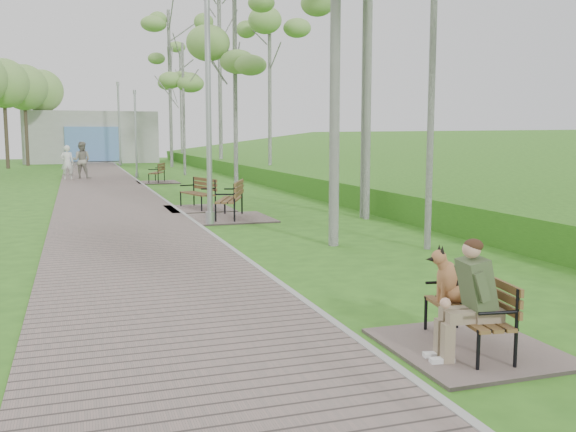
{
  "coord_description": "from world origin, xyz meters",
  "views": [
    {
      "loc": [
        -2.85,
        -2.72,
        2.25
      ],
      "look_at": [
        0.23,
        6.54,
        1.0
      ],
      "focal_mm": 40.0,
      "sensor_mm": 36.0,
      "label": 1
    }
  ],
  "objects": [
    {
      "name": "birch_mid_c",
      "position": [
        2.46,
        18.94,
        5.58
      ],
      "size": [
        2.22,
        2.22,
        7.11
      ],
      "color": "silver",
      "rests_on": "ground"
    },
    {
      "name": "bench_far",
      "position": [
        0.75,
        27.43,
        0.21
      ],
      "size": [
        1.84,
        2.05,
        1.13
      ],
      "color": "#72625C",
      "rests_on": "ground"
    },
    {
      "name": "lamp_post_far",
      "position": [
        0.28,
        44.81,
        2.77
      ],
      "size": [
        0.23,
        0.23,
        5.92
      ],
      "color": "#9FA1A7",
      "rests_on": "ground"
    },
    {
      "name": "birch_distant_b",
      "position": [
        5.19,
        47.85,
        7.37
      ],
      "size": [
        2.35,
        2.35,
        9.39
      ],
      "color": "silver",
      "rests_on": "ground"
    },
    {
      "name": "bench_third",
      "position": [
        1.02,
        13.86,
        0.24
      ],
      "size": [
        2.07,
        2.3,
        1.27
      ],
      "color": "#72625C",
      "rests_on": "ground"
    },
    {
      "name": "birch_far_b",
      "position": [
        2.9,
        32.59,
        5.81
      ],
      "size": [
        2.34,
        2.34,
        7.41
      ],
      "color": "silver",
      "rests_on": "ground"
    },
    {
      "name": "birch_far_c",
      "position": [
        5.31,
        34.26,
        9.33
      ],
      "size": [
        2.94,
        2.94,
        11.88
      ],
      "color": "silver",
      "rests_on": "ground"
    },
    {
      "name": "walkway",
      "position": [
        -1.75,
        21.5,
        0.02
      ],
      "size": [
        3.5,
        67.0,
        0.04
      ],
      "primitive_type": "cube",
      "color": "#72625C",
      "rests_on": "ground"
    },
    {
      "name": "birch_far_a",
      "position": [
        5.67,
        25.5,
        7.33
      ],
      "size": [
        2.39,
        2.39,
        9.33
      ],
      "color": "silver",
      "rests_on": "ground"
    },
    {
      "name": "building_north",
      "position": [
        -1.5,
        50.97,
        1.99
      ],
      "size": [
        10.0,
        5.2,
        4.0
      ],
      "color": "#9E9E99",
      "rests_on": "ground"
    },
    {
      "name": "pedestrian_near",
      "position": [
        -3.19,
        30.61,
        0.85
      ],
      "size": [
        0.63,
        0.41,
        1.71
      ],
      "primitive_type": "imported",
      "rotation": [
        0.0,
        0.0,
        3.13
      ],
      "color": "silver",
      "rests_on": "ground"
    },
    {
      "name": "bench_second",
      "position": [
        0.62,
        16.3,
        0.22
      ],
      "size": [
        1.9,
        2.11,
        1.17
      ],
      "color": "#72625C",
      "rests_on": "ground"
    },
    {
      "name": "pedestrian_far",
      "position": [
        -2.5,
        31.19,
        0.94
      ],
      "size": [
        1.08,
        0.95,
        1.87
      ],
      "primitive_type": "imported",
      "rotation": [
        0.0,
        0.0,
        2.83
      ],
      "color": "gray",
      "rests_on": "ground"
    },
    {
      "name": "kerb",
      "position": [
        0.0,
        21.5,
        0.03
      ],
      "size": [
        0.1,
        67.0,
        0.05
      ],
      "primitive_type": "cube",
      "color": "#999993",
      "rests_on": "ground"
    },
    {
      "name": "birch_distant_a",
      "position": [
        3.49,
        41.64,
        8.55
      ],
      "size": [
        2.9,
        2.9,
        10.89
      ],
      "color": "silver",
      "rests_on": "ground"
    },
    {
      "name": "lamp_post_third",
      "position": [
        0.18,
        31.04,
        2.09
      ],
      "size": [
        0.17,
        0.17,
        4.47
      ],
      "color": "#9FA1A7",
      "rests_on": "ground"
    },
    {
      "name": "lamp_post_second",
      "position": [
        0.29,
        12.84,
        2.73
      ],
      "size": [
        0.23,
        0.23,
        5.84
      ],
      "color": "#9FA1A7",
      "rests_on": "ground"
    },
    {
      "name": "embankment",
      "position": [
        12.0,
        20.0,
        0.0
      ],
      "size": [
        14.0,
        70.0,
        1.6
      ],
      "primitive_type": "cube",
      "color": "#4C9827",
      "rests_on": "ground"
    },
    {
      "name": "bench_main",
      "position": [
        0.93,
        2.8,
        0.4
      ],
      "size": [
        1.64,
        1.82,
        1.43
      ],
      "color": "#72625C",
      "rests_on": "ground"
    }
  ]
}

